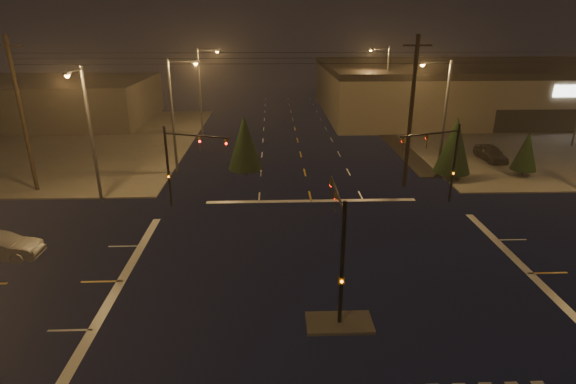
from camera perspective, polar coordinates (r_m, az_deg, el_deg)
name	(u,v)px	position (r m, az deg, el deg)	size (l,w,h in m)	color
ground	(329,277)	(24.57, 5.17, -10.73)	(140.00, 140.00, 0.00)	black
sidewalk_ne	(550,137)	(61.84, 30.35, 6.01)	(36.00, 36.00, 0.12)	#474540
sidewalk_nw	(34,142)	(58.93, -29.50, 5.55)	(36.00, 36.00, 0.12)	#474540
median_island	(339,323)	(21.25, 6.53, -16.18)	(3.00, 1.60, 0.15)	#474540
stop_bar_far	(311,201)	(34.38, 2.97, -1.14)	(16.00, 0.50, 0.01)	beige
retail_building	(526,87)	(77.31, 27.96, 11.73)	(60.20, 28.30, 7.20)	#6A604C
commercial_block	(36,101)	(71.20, -29.31, 10.07)	(30.00, 18.00, 5.60)	#403C38
signal_mast_median	(340,241)	(20.09, 6.58, -6.15)	(0.25, 4.59, 6.00)	black
signal_mast_ne	(444,155)	(34.51, 19.18, 4.45)	(4.84, 1.86, 6.00)	black
signal_mast_nw	(180,158)	(32.86, -13.56, 4.24)	(4.84, 1.86, 6.00)	black
streetlight_1	(176,110)	(40.26, -14.09, 10.12)	(2.77, 0.32, 10.00)	#38383A
streetlight_2	(202,85)	(55.83, -10.85, 13.18)	(2.77, 0.32, 10.00)	#38383A
streetlight_3	(441,112)	(40.01, 18.90, 9.57)	(2.77, 0.32, 10.00)	#38383A
streetlight_4	(384,82)	(58.92, 12.14, 13.47)	(2.77, 0.32, 10.00)	#38383A
streetlight_5	(88,127)	(35.23, -24.02, 7.50)	(0.32, 2.77, 10.00)	#38383A
utility_pole_0	(22,116)	(40.22, -30.70, 8.33)	(2.20, 0.32, 12.00)	black
utility_pole_1	(411,113)	(37.06, 15.34, 9.65)	(2.20, 0.32, 12.00)	black
conifer_0	(455,145)	(40.76, 20.39, 5.64)	(3.05, 3.05, 5.47)	black
conifer_1	(526,151)	(44.11, 28.00, 4.64)	(2.16, 2.16, 4.08)	black
conifer_3	(245,143)	(39.27, -5.52, 6.27)	(3.01, 3.01, 5.41)	black
car_parked	(491,153)	(48.54, 24.35, 4.52)	(1.81, 4.50, 1.53)	black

